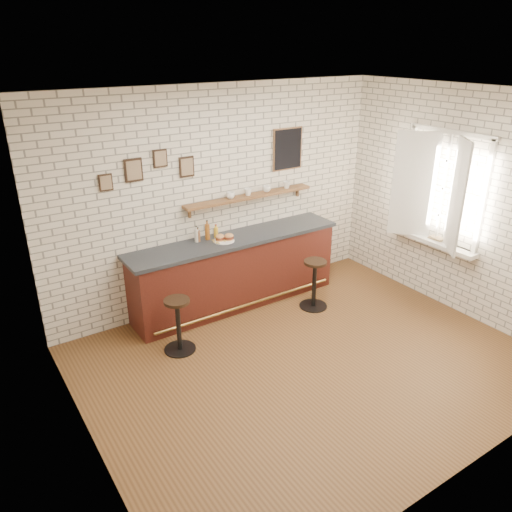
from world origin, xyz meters
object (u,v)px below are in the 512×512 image
object	(u,v)px
book_upper	(434,238)
shelf_cup_d	(287,185)
bar_stool_left	(178,323)
bitters_bottle_brown	(198,236)
bar_stool_right	(314,282)
sandwich_plate	(224,241)
book_lower	(434,240)
bar_counter	(236,271)
shelf_cup_a	(230,195)
shelf_cup_b	(248,192)
bitters_bottle_white	(197,235)
condiment_bottle_yellow	(216,232)
ciabatta_sandwich	(224,237)
shelf_cup_c	(267,189)
bitters_bottle_amber	(207,232)

from	to	relation	value
book_upper	shelf_cup_d	bearing A→B (deg)	139.89
bar_stool_left	book_upper	size ratio (longest dim) A/B	3.31
bitters_bottle_brown	bar_stool_right	distance (m)	1.74
sandwich_plate	book_lower	world-z (taller)	sandwich_plate
bar_counter	shelf_cup_a	size ratio (longest dim) A/B	26.32
shelf_cup_b	bitters_bottle_white	bearing A→B (deg)	120.22
condiment_bottle_yellow	book_upper	world-z (taller)	condiment_bottle_yellow
bar_counter	condiment_bottle_yellow	bearing A→B (deg)	145.38
shelf_cup_d	shelf_cup_b	bearing A→B (deg)	-172.00
bar_stool_left	shelf_cup_a	size ratio (longest dim) A/B	5.87
bitters_bottle_brown	shelf_cup_b	distance (m)	0.95
bitters_bottle_brown	bar_stool_right	bearing A→B (deg)	-32.03
ciabatta_sandwich	bar_stool_left	distance (m)	1.36
sandwich_plate	bar_counter	bearing A→B (deg)	7.62
bar_counter	shelf_cup_c	xyz separation A→B (m)	(0.65, 0.20, 1.04)
condiment_bottle_yellow	book_upper	distance (m)	3.01
bitters_bottle_amber	condiment_bottle_yellow	size ratio (longest dim) A/B	1.47
bar_stool_right	shelf_cup_a	size ratio (longest dim) A/B	6.01
book_upper	bar_stool_left	bearing A→B (deg)	177.78
bitters_bottle_brown	bar_stool_left	bearing A→B (deg)	-132.05
bitters_bottle_amber	book_upper	size ratio (longest dim) A/B	1.30
condiment_bottle_yellow	bar_stool_left	bearing A→B (deg)	-141.40
condiment_bottle_yellow	shelf_cup_d	world-z (taller)	shelf_cup_d
ciabatta_sandwich	shelf_cup_a	xyz separation A→B (m)	(0.24, 0.23, 0.48)
sandwich_plate	condiment_bottle_yellow	bearing A→B (deg)	95.65
condiment_bottle_yellow	bar_stool_right	bearing A→B (deg)	-38.16
bitters_bottle_amber	shelf_cup_c	bearing A→B (deg)	2.96
bar_stool_left	shelf_cup_c	xyz separation A→B (m)	(1.85, 0.83, 1.17)
shelf_cup_d	book_upper	bearing A→B (deg)	-42.59
bitters_bottle_white	bitters_bottle_amber	distance (m)	0.16
ciabatta_sandwich	shelf_cup_d	world-z (taller)	shelf_cup_d
bar_counter	bar_stool_right	bearing A→B (deg)	-39.01
shelf_cup_d	bar_stool_right	bearing A→B (deg)	-91.52
ciabatta_sandwich	bar_stool_right	bearing A→B (deg)	-32.56
sandwich_plate	ciabatta_sandwich	size ratio (longest dim) A/B	1.06
shelf_cup_b	shelf_cup_d	world-z (taller)	same
ciabatta_sandwich	book_lower	world-z (taller)	ciabatta_sandwich
bar_stool_right	book_upper	xyz separation A→B (m)	(1.49, -0.74, 0.58)
bitters_bottle_white	bar_stool_right	size ratio (longest dim) A/B	0.32
book_upper	shelf_cup_a	bearing A→B (deg)	155.02
bar_stool_left	bitters_bottle_white	bearing A→B (deg)	48.79
bitters_bottle_amber	condiment_bottle_yellow	bearing A→B (deg)	0.00
shelf_cup_d	condiment_bottle_yellow	bearing A→B (deg)	-169.57
bitters_bottle_amber	bar_stool_right	world-z (taller)	bitters_bottle_amber
sandwich_plate	ciabatta_sandwich	bearing A→B (deg)	0.00
ciabatta_sandwich	book_upper	distance (m)	2.90
condiment_bottle_yellow	bar_counter	bearing A→B (deg)	-34.62
book_upper	shelf_cup_c	bearing A→B (deg)	146.56
bar_stool_right	shelf_cup_a	bearing A→B (deg)	131.87
shelf_cup_b	bitters_bottle_brown	bearing A→B (deg)	120.31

